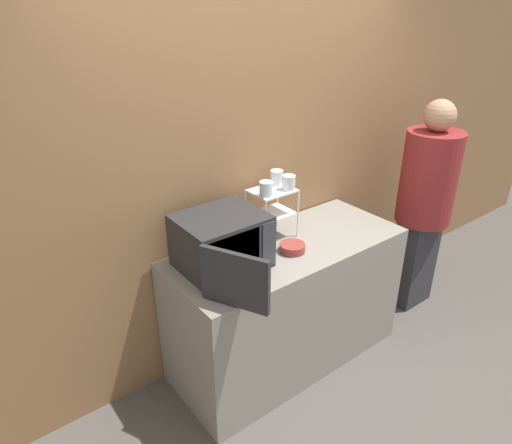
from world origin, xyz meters
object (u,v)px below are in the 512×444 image
object	(u,v)px
dish_rack	(272,203)
bowl	(292,248)
person	(425,199)
glass_front_left	(266,189)
microwave	(222,243)
glass_front_right	(289,182)
glass_back_right	(277,177)

from	to	relation	value
dish_rack	bowl	bearing A→B (deg)	-96.26
bowl	person	size ratio (longest dim) A/B	0.09
glass_front_left	dish_rack	bearing A→B (deg)	30.44
microwave	glass_front_left	bearing A→B (deg)	10.78
microwave	dish_rack	size ratio (longest dim) A/B	2.30
microwave	bowl	size ratio (longest dim) A/B	4.72
glass_front_right	glass_back_right	bearing A→B (deg)	90.04
dish_rack	glass_back_right	bearing A→B (deg)	34.82
glass_back_right	bowl	xyz separation A→B (m)	(-0.11, -0.30, -0.35)
microwave	glass_back_right	distance (m)	0.63
glass_back_right	bowl	size ratio (longest dim) A/B	0.58
glass_front_left	glass_front_right	world-z (taller)	same
glass_front_right	person	distance (m)	1.28
microwave	glass_front_right	size ratio (longest dim) A/B	8.11
microwave	glass_front_right	xyz separation A→B (m)	(0.56, 0.07, 0.22)
glass_front_right	microwave	bearing A→B (deg)	-172.90
dish_rack	bowl	distance (m)	0.32
glass_back_right	person	distance (m)	1.30
dish_rack	person	world-z (taller)	person
microwave	person	size ratio (longest dim) A/B	0.45
glass_front_left	glass_back_right	size ratio (longest dim) A/B	1.00
microwave	dish_rack	distance (m)	0.49
dish_rack	glass_front_left	xyz separation A→B (m)	(-0.09, -0.05, 0.14)
dish_rack	glass_front_left	distance (m)	0.18
glass_front_left	bowl	distance (m)	0.40
bowl	dish_rack	bearing A→B (deg)	83.74
microwave	bowl	world-z (taller)	microwave
dish_rack	glass_front_right	bearing A→B (deg)	-32.93
glass_back_right	glass_front_right	world-z (taller)	same
dish_rack	glass_front_left	size ratio (longest dim) A/B	3.53
bowl	person	distance (m)	1.32
glass_front_left	bowl	bearing A→B (deg)	-70.03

